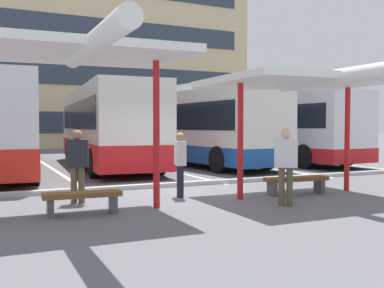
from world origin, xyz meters
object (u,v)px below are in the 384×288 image
object	(u,v)px
waiting_shelter_0	(83,55)
bench_1	(296,181)
coach_bus_4	(272,128)
coach_bus_2	(106,128)
waiting_shelter_1	(305,83)
coach_bus_3	(185,128)
waiting_passenger_2	(77,161)
waiting_passenger_0	(180,160)
waiting_passenger_1	(286,161)
bench_0	(82,198)

from	to	relation	value
waiting_shelter_0	bench_1	bearing A→B (deg)	5.09
coach_bus_4	coach_bus_2	bearing A→B (deg)	175.06
bench_1	waiting_shelter_0	bearing A→B (deg)	-174.91
coach_bus_2	waiting_shelter_1	bearing A→B (deg)	-76.01
coach_bus_3	bench_1	bearing A→B (deg)	-97.69
coach_bus_4	waiting_shelter_1	bearing A→B (deg)	-121.17
coach_bus_4	bench_1	distance (m)	10.63
coach_bus_4	waiting_shelter_1	world-z (taller)	coach_bus_4
bench_1	waiting_passenger_2	distance (m)	5.43
waiting_passenger_0	waiting_passenger_2	size ratio (longest dim) A/B	0.96
waiting_passenger_1	waiting_shelter_1	bearing A→B (deg)	35.48
waiting_shelter_0	bench_0	bearing A→B (deg)	90.00
bench_0	bench_1	bearing A→B (deg)	2.96
waiting_shelter_0	waiting_shelter_1	distance (m)	5.45
coach_bus_2	bench_0	bearing A→B (deg)	-106.66
bench_1	waiting_passenger_0	bearing A→B (deg)	162.97
waiting_shelter_1	waiting_passenger_1	size ratio (longest dim) A/B	3.19
waiting_passenger_1	bench_0	bearing A→B (deg)	167.98
coach_bus_3	waiting_passenger_1	size ratio (longest dim) A/B	7.30
waiting_passenger_0	waiting_passenger_1	bearing A→B (deg)	-51.74
waiting_shelter_1	waiting_passenger_2	size ratio (longest dim) A/B	3.27
coach_bus_3	waiting_shelter_0	size ratio (longest dim) A/B	2.67
waiting_shelter_1	waiting_shelter_0	bearing A→B (deg)	-178.09
coach_bus_3	waiting_shelter_0	world-z (taller)	coach_bus_3
bench_0	bench_1	world-z (taller)	same
coach_bus_2	waiting_passenger_1	world-z (taller)	coach_bus_2
waiting_passenger_1	coach_bus_4	bearing A→B (deg)	56.02
waiting_passenger_0	waiting_passenger_2	bearing A→B (deg)	175.44
coach_bus_4	waiting_passenger_1	size ratio (longest dim) A/B	6.15
coach_bus_4	waiting_passenger_2	world-z (taller)	coach_bus_4
bench_0	waiting_passenger_0	distance (m)	2.90
waiting_shelter_0	waiting_passenger_2	bearing A→B (deg)	84.11
coach_bus_4	waiting_passenger_1	bearing A→B (deg)	-123.98
waiting_passenger_2	waiting_shelter_1	bearing A→B (deg)	-14.52
bench_0	waiting_passenger_2	xyz separation A→B (m)	(0.16, 1.35, 0.62)
bench_0	waiting_passenger_2	bearing A→B (deg)	83.23
bench_0	waiting_passenger_0	bearing A→B (deg)	23.91
waiting_shelter_0	waiting_shelter_1	xyz separation A→B (m)	(5.44, 0.18, -0.30)
bench_0	coach_bus_3	bearing A→B (deg)	56.40
waiting_shelter_0	waiting_passenger_0	bearing A→B (deg)	27.55
coach_bus_4	waiting_shelter_1	distance (m)	10.86
coach_bus_2	waiting_passenger_2	size ratio (longest dim) A/B	6.85
waiting_shelter_0	waiting_passenger_1	size ratio (longest dim) A/B	2.73
waiting_passenger_2	waiting_passenger_1	bearing A→B (deg)	-28.95
coach_bus_4	waiting_passenger_2	bearing A→B (deg)	-144.10
waiting_passenger_0	waiting_passenger_1	xyz separation A→B (m)	(1.62, -2.05, 0.08)
waiting_shelter_1	bench_1	bearing A→B (deg)	90.00
waiting_shelter_1	waiting_passenger_0	bearing A→B (deg)	157.56
coach_bus_3	waiting_shelter_1	bearing A→B (deg)	-97.47
waiting_shelter_1	coach_bus_2	bearing A→B (deg)	103.99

